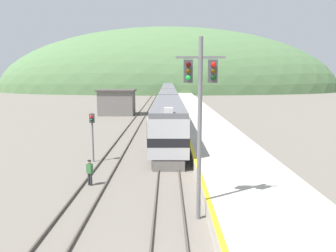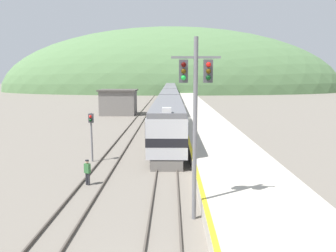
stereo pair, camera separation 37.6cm
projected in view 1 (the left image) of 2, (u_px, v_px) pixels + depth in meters
name	position (u px, v px, depth m)	size (l,w,h in m)	color
track_main	(167.00, 103.00, 78.52)	(1.52, 180.00, 0.16)	#4C443D
track_siding	(148.00, 103.00, 78.51)	(1.52, 180.00, 0.16)	#4C443D
platform	(194.00, 111.00, 58.72)	(5.92, 140.00, 0.88)	#BCB5A5
distant_hills	(167.00, 91.00, 141.01)	(143.83, 64.72, 53.21)	#517547
station_shed	(116.00, 102.00, 56.31)	(6.37, 5.34, 4.35)	slate
express_train_lead_car	(168.00, 120.00, 33.25)	(3.03, 21.54, 4.54)	black
carriage_second	(167.00, 102.00, 54.56)	(3.02, 19.35, 4.18)	black
carriage_third	(167.00, 95.00, 74.55)	(3.02, 19.35, 4.18)	black
carriage_fourth	(167.00, 91.00, 94.54)	(3.02, 19.35, 4.18)	black
carriage_fifth	(167.00, 88.00, 114.53)	(3.02, 19.35, 4.18)	black
signal_mast_main	(199.00, 102.00, 14.80)	(2.20, 0.42, 8.48)	slate
signal_post_siding	(91.00, 127.00, 25.51)	(0.36, 0.42, 3.88)	slate
track_worker	(89.00, 171.00, 20.25)	(0.42, 0.36, 1.61)	#2D2D33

